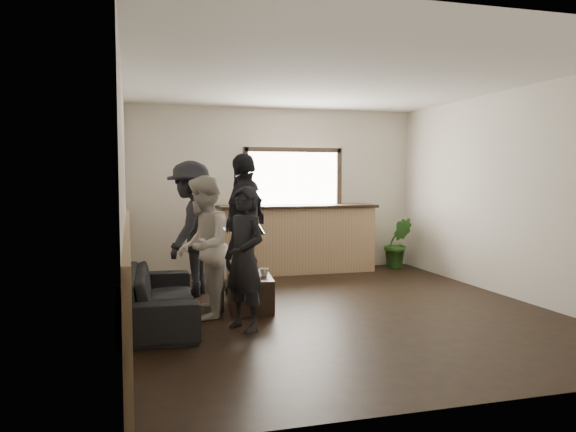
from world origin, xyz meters
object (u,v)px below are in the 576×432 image
object	(u,v)px
sofa	(158,296)
coffee_table	(250,292)
person_b	(203,247)
bar_counter	(297,235)
cup_b	(264,272)
person_d	(245,224)
cup_a	(236,270)
person_a	(244,258)
potted_plant	(398,243)
person_c	(191,228)

from	to	relation	value
sofa	coffee_table	bearing A→B (deg)	-68.31
sofa	person_b	bearing A→B (deg)	-77.15
bar_counter	coffee_table	world-z (taller)	bar_counter
cup_b	person_d	world-z (taller)	person_d
sofa	cup_a	bearing A→B (deg)	-58.19
person_a	person_b	bearing A→B (deg)	179.72
cup_b	cup_a	bearing A→B (deg)	136.33
coffee_table	person_d	bearing A→B (deg)	81.70
potted_plant	sofa	bearing A→B (deg)	-148.27
bar_counter	potted_plant	xyz separation A→B (m)	(1.85, -0.08, -0.19)
sofa	person_b	xyz separation A→B (m)	(0.52, 0.09, 0.52)
coffee_table	person_b	distance (m)	0.91
sofa	person_b	world-z (taller)	person_b
coffee_table	cup_b	size ratio (longest dim) A/B	8.70
cup_b	potted_plant	distance (m)	3.85
cup_a	person_b	bearing A→B (deg)	-135.69
cup_b	person_d	xyz separation A→B (m)	(-0.02, 1.04, 0.51)
coffee_table	person_b	world-z (taller)	person_b
potted_plant	person_c	xyz separation A→B (m)	(-3.78, -1.29, 0.47)
coffee_table	sofa	bearing A→B (deg)	-160.89
person_a	person_d	xyz separation A→B (m)	(0.39, 1.86, 0.21)
cup_b	person_c	bearing A→B (deg)	124.58
sofa	person_c	size ratio (longest dim) A/B	1.10
sofa	cup_b	size ratio (longest dim) A/B	19.06
person_a	person_b	size ratio (longest dim) A/B	0.93
person_d	cup_a	bearing A→B (deg)	15.97
bar_counter	person_c	xyz separation A→B (m)	(-1.93, -1.37, 0.28)
sofa	coffee_table	xyz separation A→B (m)	(1.13, 0.39, -0.09)
sofa	potted_plant	distance (m)	5.06
bar_counter	potted_plant	world-z (taller)	bar_counter
sofa	cup_b	world-z (taller)	sofa
cup_b	person_c	size ratio (longest dim) A/B	0.06
sofa	cup_a	size ratio (longest dim) A/B	16.83
cup_a	cup_b	xyz separation A→B (m)	(0.30, -0.28, 0.00)
bar_counter	coffee_table	xyz separation A→B (m)	(-1.32, -2.35, -0.43)
person_c	person_d	bearing A→B (deg)	110.44
bar_counter	person_b	distance (m)	3.28
coffee_table	person_d	size ratio (longest dim) A/B	0.48
potted_plant	person_a	size ratio (longest dim) A/B	0.59
sofa	person_c	bearing A→B (deg)	-18.27
potted_plant	person_c	size ratio (longest dim) A/B	0.49
coffee_table	cup_a	bearing A→B (deg)	131.02
coffee_table	cup_b	world-z (taller)	cup_b
person_a	sofa	bearing A→B (deg)	-151.45
sofa	person_d	xyz separation A→B (m)	(1.26, 1.31, 0.68)
bar_counter	cup_b	distance (m)	2.74
cup_b	person_c	xyz separation A→B (m)	(-0.76, 1.10, 0.46)
bar_counter	cup_a	size ratio (longest dim) A/B	22.30
coffee_table	person_a	distance (m)	1.13
person_b	person_a	bearing A→B (deg)	44.65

